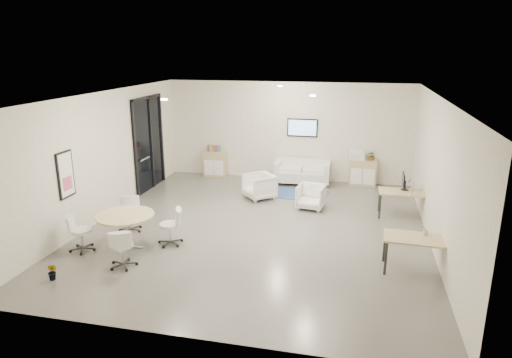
{
  "coord_description": "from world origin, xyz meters",
  "views": [
    {
      "loc": [
        2.27,
        -10.11,
        4.25
      ],
      "look_at": [
        -0.12,
        0.4,
        1.13
      ],
      "focal_mm": 32.0,
      "sensor_mm": 36.0,
      "label": 1
    }
  ],
  "objects_px": {
    "armchair_left": "(259,185)",
    "desk_rear": "(405,194)",
    "sideboard_right": "(363,173)",
    "sideboard_left": "(215,164)",
    "armchair_right": "(311,196)",
    "desk_front": "(419,241)",
    "round_table": "(125,218)",
    "loveseat": "(302,173)"
  },
  "relations": [
    {
      "from": "sideboard_left",
      "to": "sideboard_right",
      "type": "xyz_separation_m",
      "value": [
        4.91,
        -0.01,
        -0.01
      ]
    },
    {
      "from": "desk_front",
      "to": "round_table",
      "type": "height_order",
      "value": "round_table"
    },
    {
      "from": "desk_rear",
      "to": "round_table",
      "type": "xyz_separation_m",
      "value": [
        -6.09,
        -3.32,
        0.06
      ]
    },
    {
      "from": "armchair_left",
      "to": "desk_rear",
      "type": "relative_size",
      "value": 0.6
    },
    {
      "from": "desk_front",
      "to": "loveseat",
      "type": "bearing_deg",
      "value": 121.62
    },
    {
      "from": "loveseat",
      "to": "round_table",
      "type": "height_order",
      "value": "same"
    },
    {
      "from": "sideboard_right",
      "to": "round_table",
      "type": "relative_size",
      "value": 0.67
    },
    {
      "from": "armchair_left",
      "to": "sideboard_left",
      "type": "bearing_deg",
      "value": -176.03
    },
    {
      "from": "sideboard_left",
      "to": "round_table",
      "type": "relative_size",
      "value": 0.68
    },
    {
      "from": "armchair_left",
      "to": "desk_rear",
      "type": "height_order",
      "value": "armchair_left"
    },
    {
      "from": "loveseat",
      "to": "armchair_right",
      "type": "height_order",
      "value": "loveseat"
    },
    {
      "from": "loveseat",
      "to": "armchair_right",
      "type": "xyz_separation_m",
      "value": [
        0.53,
        -2.33,
        0.01
      ]
    },
    {
      "from": "desk_rear",
      "to": "round_table",
      "type": "distance_m",
      "value": 6.94
    },
    {
      "from": "sideboard_right",
      "to": "armchair_right",
      "type": "height_order",
      "value": "sideboard_right"
    },
    {
      "from": "sideboard_right",
      "to": "loveseat",
      "type": "height_order",
      "value": "sideboard_right"
    },
    {
      "from": "loveseat",
      "to": "sideboard_right",
      "type": "bearing_deg",
      "value": 4.68
    },
    {
      "from": "sideboard_left",
      "to": "sideboard_right",
      "type": "height_order",
      "value": "sideboard_left"
    },
    {
      "from": "desk_rear",
      "to": "loveseat",
      "type": "bearing_deg",
      "value": 139.36
    },
    {
      "from": "sideboard_right",
      "to": "desk_rear",
      "type": "height_order",
      "value": "sideboard_right"
    },
    {
      "from": "loveseat",
      "to": "armchair_left",
      "type": "bearing_deg",
      "value": -121.59
    },
    {
      "from": "desk_front",
      "to": "round_table",
      "type": "xyz_separation_m",
      "value": [
        -6.11,
        -0.24,
        0.05
      ]
    },
    {
      "from": "sideboard_left",
      "to": "desk_rear",
      "type": "height_order",
      "value": "sideboard_left"
    },
    {
      "from": "armchair_right",
      "to": "desk_rear",
      "type": "bearing_deg",
      "value": 5.14
    },
    {
      "from": "desk_rear",
      "to": "round_table",
      "type": "bearing_deg",
      "value": -152.45
    },
    {
      "from": "armchair_right",
      "to": "round_table",
      "type": "bearing_deg",
      "value": -129.31
    },
    {
      "from": "armchair_right",
      "to": "desk_front",
      "type": "xyz_separation_m",
      "value": [
        2.44,
        -3.18,
        0.26
      ]
    },
    {
      "from": "armchair_left",
      "to": "desk_front",
      "type": "xyz_separation_m",
      "value": [
        4.0,
        -3.72,
        0.23
      ]
    },
    {
      "from": "sideboard_right",
      "to": "sideboard_left",
      "type": "bearing_deg",
      "value": 179.94
    },
    {
      "from": "sideboard_left",
      "to": "armchair_left",
      "type": "height_order",
      "value": "sideboard_left"
    },
    {
      "from": "sideboard_left",
      "to": "desk_rear",
      "type": "distance_m",
      "value": 6.53
    },
    {
      "from": "armchair_left",
      "to": "round_table",
      "type": "height_order",
      "value": "armchair_left"
    },
    {
      "from": "sideboard_left",
      "to": "loveseat",
      "type": "bearing_deg",
      "value": -4.14
    },
    {
      "from": "sideboard_right",
      "to": "armchair_right",
      "type": "distance_m",
      "value": 2.89
    },
    {
      "from": "sideboard_left",
      "to": "armchair_left",
      "type": "xyz_separation_m",
      "value": [
        1.98,
        -2.01,
        -0.03
      ]
    },
    {
      "from": "armchair_right",
      "to": "round_table",
      "type": "distance_m",
      "value": 5.03
    },
    {
      "from": "loveseat",
      "to": "desk_front",
      "type": "distance_m",
      "value": 6.27
    },
    {
      "from": "armchair_left",
      "to": "armchair_right",
      "type": "height_order",
      "value": "armchair_left"
    },
    {
      "from": "desk_rear",
      "to": "round_table",
      "type": "relative_size",
      "value": 1.06
    },
    {
      "from": "sideboard_left",
      "to": "sideboard_right",
      "type": "distance_m",
      "value": 4.91
    },
    {
      "from": "desk_front",
      "to": "armchair_right",
      "type": "bearing_deg",
      "value": 130.78
    },
    {
      "from": "sideboard_left",
      "to": "armchair_right",
      "type": "distance_m",
      "value": 4.36
    },
    {
      "from": "sideboard_left",
      "to": "desk_rear",
      "type": "xyz_separation_m",
      "value": [
        5.96,
        -2.66,
        0.19
      ]
    }
  ]
}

